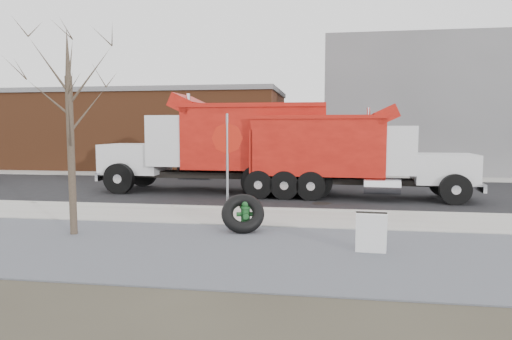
% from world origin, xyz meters
% --- Properties ---
extents(ground, '(120.00, 120.00, 0.00)m').
position_xyz_m(ground, '(0.00, 0.00, 0.00)').
color(ground, '#383328').
rests_on(ground, ground).
extents(gravel_verge, '(60.00, 5.00, 0.03)m').
position_xyz_m(gravel_verge, '(0.00, -3.50, 0.01)').
color(gravel_verge, gray).
rests_on(gravel_verge, ground).
extents(sidewalk, '(60.00, 2.50, 0.06)m').
position_xyz_m(sidewalk, '(0.00, 0.25, 0.03)').
color(sidewalk, '#9E9B93').
rests_on(sidewalk, ground).
extents(curb, '(60.00, 0.15, 0.11)m').
position_xyz_m(curb, '(0.00, 1.55, 0.06)').
color(curb, '#9E9B93').
rests_on(curb, ground).
extents(road, '(60.00, 9.40, 0.02)m').
position_xyz_m(road, '(0.00, 6.30, 0.01)').
color(road, black).
rests_on(road, ground).
extents(far_sidewalk, '(60.00, 2.00, 0.06)m').
position_xyz_m(far_sidewalk, '(0.00, 12.00, 0.03)').
color(far_sidewalk, '#9E9B93').
rests_on(far_sidewalk, ground).
extents(building_grey, '(12.00, 10.00, 8.00)m').
position_xyz_m(building_grey, '(9.00, 18.00, 4.00)').
color(building_grey, gray).
rests_on(building_grey, ground).
extents(building_brick, '(20.20, 8.20, 5.30)m').
position_xyz_m(building_brick, '(-10.00, 17.00, 2.65)').
color(building_brick, brown).
rests_on(building_brick, ground).
extents(bare_tree, '(3.20, 3.20, 5.20)m').
position_xyz_m(bare_tree, '(-3.20, -2.60, 3.30)').
color(bare_tree, '#382D23').
rests_on(bare_tree, ground).
extents(fire_hydrant, '(0.49, 0.48, 0.87)m').
position_xyz_m(fire_hydrant, '(1.04, -1.43, 0.40)').
color(fire_hydrant, '#245F2D').
rests_on(fire_hydrant, ground).
extents(truck_tire, '(1.30, 1.15, 1.08)m').
position_xyz_m(truck_tire, '(1.01, -1.64, 0.50)').
color(truck_tire, black).
rests_on(truck_tire, ground).
extents(stop_sign, '(0.84, 0.16, 3.11)m').
position_xyz_m(stop_sign, '(0.48, -1.10, 2.10)').
color(stop_sign, gray).
rests_on(stop_sign, ground).
extents(sandwich_board, '(0.67, 0.45, 0.90)m').
position_xyz_m(sandwich_board, '(4.12, -3.27, 0.48)').
color(sandwich_board, white).
rests_on(sandwich_board, ground).
extents(dump_truck_red_a, '(8.78, 2.79, 3.53)m').
position_xyz_m(dump_truck_red_a, '(3.96, 4.85, 1.80)').
color(dump_truck_red_a, black).
rests_on(dump_truck_red_a, ground).
extents(dump_truck_red_b, '(9.79, 2.83, 4.08)m').
position_xyz_m(dump_truck_red_b, '(-1.08, 5.63, 2.07)').
color(dump_truck_red_b, black).
rests_on(dump_truck_red_b, ground).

